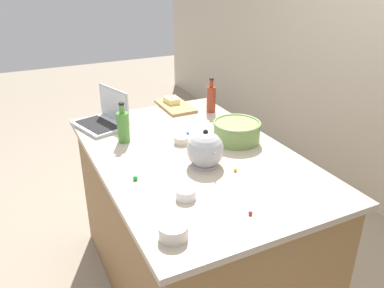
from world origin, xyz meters
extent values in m
plane|color=gray|center=(0.00, 0.00, 0.00)|extent=(12.00, 12.00, 0.00)
cube|color=olive|center=(0.00, 0.00, 0.43)|extent=(1.47, 0.91, 0.87)
cube|color=tan|center=(0.00, 0.00, 0.89)|extent=(1.53, 0.97, 0.03)
cube|color=#B7B7BC|center=(-0.56, -0.35, 0.91)|extent=(0.36, 0.30, 0.02)
cube|color=black|center=(-0.55, -0.36, 0.92)|extent=(0.31, 0.23, 0.00)
cube|color=#B7B7BC|center=(-0.59, -0.24, 1.02)|extent=(0.29, 0.10, 0.20)
cube|color=silver|center=(-0.59, -0.24, 1.02)|extent=(0.26, 0.08, 0.18)
cylinder|color=#72934C|center=(-0.02, 0.28, 0.95)|extent=(0.25, 0.25, 0.11)
cylinder|color=black|center=(-0.02, 0.28, 0.96)|extent=(0.21, 0.21, 0.09)
torus|color=#72934C|center=(-0.02, 0.28, 1.01)|extent=(0.26, 0.26, 0.02)
cylinder|color=maroon|center=(-0.50, 0.38, 0.98)|extent=(0.06, 0.06, 0.17)
cylinder|color=maroon|center=(-0.50, 0.38, 1.09)|extent=(0.02, 0.02, 0.05)
cylinder|color=black|center=(-0.50, 0.38, 1.12)|extent=(0.03, 0.03, 0.01)
cylinder|color=#4C8C38|center=(-0.29, -0.27, 0.98)|extent=(0.07, 0.07, 0.17)
cylinder|color=#4C8C38|center=(-0.29, -0.27, 1.09)|extent=(0.03, 0.03, 0.05)
cylinder|color=black|center=(-0.29, -0.27, 1.12)|extent=(0.03, 0.03, 0.01)
cylinder|color=#ADADB2|center=(0.15, 0.00, 0.91)|extent=(0.13, 0.13, 0.01)
sphere|color=#ADADB2|center=(0.15, 0.00, 0.98)|extent=(0.18, 0.18, 0.18)
cone|color=#ADADB2|center=(0.23, 0.00, 1.00)|extent=(0.08, 0.03, 0.07)
sphere|color=black|center=(0.15, 0.00, 1.07)|extent=(0.02, 0.02, 0.02)
cube|color=#AD7F4C|center=(-0.68, 0.20, 0.91)|extent=(0.33, 0.18, 0.02)
cube|color=#F4E58C|center=(-0.73, 0.18, 0.94)|extent=(0.11, 0.05, 0.04)
cube|color=#F4E58C|center=(-0.73, 0.23, 0.94)|extent=(0.11, 0.05, 0.04)
cylinder|color=white|center=(0.37, -0.21, 0.92)|extent=(0.08, 0.08, 0.04)
cylinder|color=beige|center=(-0.13, 0.00, 0.92)|extent=(0.08, 0.08, 0.04)
cylinder|color=beige|center=(0.59, -0.36, 0.93)|extent=(0.11, 0.11, 0.05)
sphere|color=red|center=(0.59, -0.04, 0.91)|extent=(0.02, 0.02, 0.02)
sphere|color=#CC3399|center=(0.55, -0.35, 0.91)|extent=(0.01, 0.01, 0.01)
sphere|color=yellow|center=(0.27, 0.10, 0.91)|extent=(0.02, 0.02, 0.02)
sphere|color=green|center=(0.14, -0.35, 0.91)|extent=(0.02, 0.02, 0.02)
sphere|color=blue|center=(-0.22, 0.08, 0.91)|extent=(0.02, 0.02, 0.02)
camera|label=1|loc=(1.64, -0.80, 1.80)|focal=36.66mm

